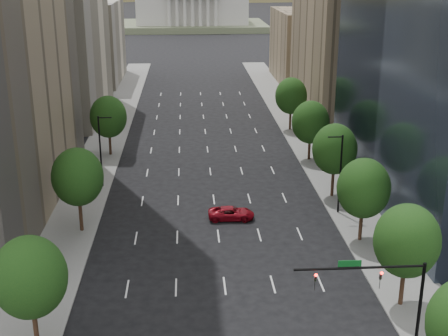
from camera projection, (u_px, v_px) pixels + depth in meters
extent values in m
cube|color=slate|center=(80.00, 202.00, 69.96)|extent=(6.00, 200.00, 0.15)
cube|color=slate|center=(344.00, 196.00, 71.80)|extent=(6.00, 200.00, 0.15)
cube|color=beige|center=(57.00, 16.00, 104.38)|extent=(14.00, 30.00, 35.00)
cube|color=beige|center=(89.00, 42.00, 138.30)|extent=(14.00, 26.00, 18.00)
cube|color=#8C7759|center=(346.00, 31.00, 105.32)|extent=(14.00, 30.00, 30.00)
cube|color=#8C7759|center=(308.00, 46.00, 138.75)|extent=(14.00, 26.00, 16.00)
cylinder|color=#382316|center=(402.00, 283.00, 48.42)|extent=(0.36, 0.36, 4.00)
ellipsoid|color=black|center=(407.00, 241.00, 47.21)|extent=(5.20, 5.20, 5.98)
cylinder|color=#382316|center=(361.00, 223.00, 59.77)|extent=(0.36, 0.36, 3.90)
ellipsoid|color=black|center=(364.00, 188.00, 58.59)|extent=(5.20, 5.20, 5.98)
cylinder|color=#382316|center=(333.00, 180.00, 71.07)|extent=(0.36, 0.36, 4.10)
ellipsoid|color=black|center=(335.00, 149.00, 69.83)|extent=(5.20, 5.20, 5.98)
cylinder|color=#382316|center=(309.00, 147.00, 84.35)|extent=(0.36, 0.36, 3.80)
ellipsoid|color=black|center=(310.00, 122.00, 83.19)|extent=(5.20, 5.20, 5.98)
cylinder|color=#382316|center=(290.00, 118.00, 99.43)|extent=(0.36, 0.36, 4.00)
ellipsoid|color=black|center=(291.00, 96.00, 98.21)|extent=(5.20, 5.20, 5.98)
cylinder|color=#382316|center=(35.00, 324.00, 42.98)|extent=(0.36, 0.36, 4.00)
ellipsoid|color=black|center=(30.00, 277.00, 41.77)|extent=(5.20, 5.20, 5.98)
cylinder|color=#382316|center=(81.00, 213.00, 61.85)|extent=(0.36, 0.36, 4.15)
ellipsoid|color=black|center=(78.00, 177.00, 60.59)|extent=(5.20, 5.20, 5.98)
cylinder|color=#382316|center=(110.00, 142.00, 86.44)|extent=(0.36, 0.36, 3.95)
ellipsoid|color=black|center=(108.00, 117.00, 85.24)|extent=(5.20, 5.20, 5.98)
cylinder|color=black|center=(340.00, 175.00, 65.53)|extent=(0.20, 0.20, 9.00)
cylinder|color=black|center=(335.00, 137.00, 64.09)|extent=(1.60, 0.14, 0.14)
cylinder|color=black|center=(100.00, 152.00, 73.37)|extent=(0.20, 0.20, 9.00)
cylinder|color=black|center=(105.00, 118.00, 72.03)|extent=(1.60, 0.14, 0.14)
cylinder|color=black|center=(420.00, 308.00, 42.21)|extent=(0.24, 0.24, 7.00)
cylinder|color=black|center=(360.00, 268.00, 40.88)|extent=(9.00, 0.18, 0.18)
imported|color=black|center=(381.00, 274.00, 41.14)|extent=(0.18, 0.22, 1.10)
imported|color=black|center=(315.00, 276.00, 40.88)|extent=(0.18, 0.22, 1.10)
sphere|color=#FF0C07|center=(382.00, 273.00, 40.91)|extent=(0.20, 0.20, 0.20)
sphere|color=#FF0C07|center=(316.00, 275.00, 40.64)|extent=(0.20, 0.20, 0.20)
cube|color=#0C591E|center=(350.00, 263.00, 40.72)|extent=(1.60, 0.06, 0.45)
cube|color=#596647|center=(192.00, 26.00, 249.96)|extent=(60.00, 40.00, 2.50)
cube|color=silver|center=(192.00, 8.00, 247.62)|extent=(44.00, 26.00, 12.00)
ellipsoid|color=brown|center=(33.00, 31.00, 545.60)|extent=(380.00, 342.00, 190.00)
ellipsoid|color=brown|center=(229.00, 35.00, 596.88)|extent=(440.00, 396.00, 240.00)
ellipsoid|color=brown|center=(386.00, 23.00, 642.49)|extent=(360.00, 324.00, 200.00)
imported|color=maroon|center=(231.00, 213.00, 65.27)|extent=(5.04, 2.45, 1.38)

